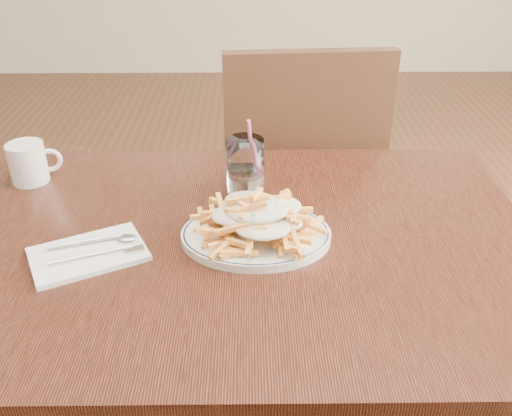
{
  "coord_description": "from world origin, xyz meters",
  "views": [
    {
      "loc": [
        0.04,
        -0.91,
        1.35
      ],
      "look_at": [
        0.06,
        -0.01,
        0.82
      ],
      "focal_mm": 40.0,
      "sensor_mm": 36.0,
      "label": 1
    }
  ],
  "objects_px": {
    "fries_plate": "(256,235)",
    "water_glass": "(245,171)",
    "table": "(228,270)",
    "loaded_fries": "(256,214)",
    "coffee_mug": "(29,163)",
    "chair_far": "(299,179)"
  },
  "relations": [
    {
      "from": "fries_plate",
      "to": "loaded_fries",
      "type": "xyz_separation_m",
      "value": [
        0.0,
        -0.0,
        0.05
      ]
    },
    {
      "from": "chair_far",
      "to": "table",
      "type": "bearing_deg",
      "value": -107.27
    },
    {
      "from": "chair_far",
      "to": "fries_plate",
      "type": "xyz_separation_m",
      "value": [
        -0.14,
        -0.63,
        0.21
      ]
    },
    {
      "from": "chair_far",
      "to": "fries_plate",
      "type": "height_order",
      "value": "chair_far"
    },
    {
      "from": "coffee_mug",
      "to": "fries_plate",
      "type": "bearing_deg",
      "value": -26.14
    },
    {
      "from": "fries_plate",
      "to": "water_glass",
      "type": "distance_m",
      "value": 0.18
    },
    {
      "from": "fries_plate",
      "to": "coffee_mug",
      "type": "bearing_deg",
      "value": 153.86
    },
    {
      "from": "water_glass",
      "to": "coffee_mug",
      "type": "bearing_deg",
      "value": 171.82
    },
    {
      "from": "fries_plate",
      "to": "water_glass",
      "type": "height_order",
      "value": "water_glass"
    },
    {
      "from": "chair_far",
      "to": "water_glass",
      "type": "height_order",
      "value": "chair_far"
    },
    {
      "from": "table",
      "to": "loaded_fries",
      "type": "bearing_deg",
      "value": -10.01
    },
    {
      "from": "chair_far",
      "to": "coffee_mug",
      "type": "distance_m",
      "value": 0.79
    },
    {
      "from": "fries_plate",
      "to": "water_glass",
      "type": "relative_size",
      "value": 1.72
    },
    {
      "from": "table",
      "to": "water_glass",
      "type": "xyz_separation_m",
      "value": [
        0.04,
        0.17,
        0.13
      ]
    },
    {
      "from": "table",
      "to": "coffee_mug",
      "type": "height_order",
      "value": "coffee_mug"
    },
    {
      "from": "table",
      "to": "coffee_mug",
      "type": "xyz_separation_m",
      "value": [
        -0.45,
        0.24,
        0.12
      ]
    },
    {
      "from": "fries_plate",
      "to": "chair_far",
      "type": "bearing_deg",
      "value": 77.72
    },
    {
      "from": "water_glass",
      "to": "coffee_mug",
      "type": "height_order",
      "value": "water_glass"
    },
    {
      "from": "table",
      "to": "water_glass",
      "type": "bearing_deg",
      "value": 78.21
    },
    {
      "from": "loaded_fries",
      "to": "water_glass",
      "type": "xyz_separation_m",
      "value": [
        -0.02,
        0.18,
        -0.0
      ]
    },
    {
      "from": "fries_plate",
      "to": "water_glass",
      "type": "bearing_deg",
      "value": 96.6
    },
    {
      "from": "coffee_mug",
      "to": "water_glass",
      "type": "bearing_deg",
      "value": -8.18
    }
  ]
}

